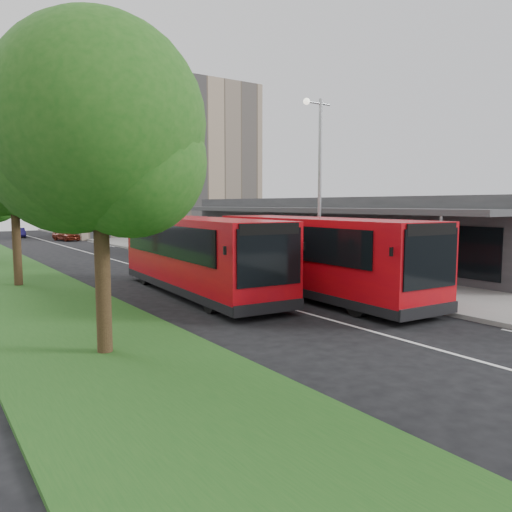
{
  "coord_description": "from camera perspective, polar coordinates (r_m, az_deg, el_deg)",
  "views": [
    {
      "loc": [
        -10.59,
        -14.67,
        3.62
      ],
      "look_at": [
        0.89,
        2.12,
        1.5
      ],
      "focal_mm": 35.0,
      "sensor_mm": 36.0,
      "label": 1
    }
  ],
  "objects": [
    {
      "name": "tree_near",
      "position": [
        12.34,
        -17.71,
        12.68
      ],
      "size": [
        4.94,
        4.94,
        7.94
      ],
      "color": "#301E13",
      "rests_on": "ground"
    },
    {
      "name": "office_block",
      "position": [
        62.0,
        -11.06,
        10.81
      ],
      "size": [
        22.0,
        12.0,
        18.0
      ],
      "primitive_type": "cube",
      "color": "tan",
      "rests_on": "ground"
    },
    {
      "name": "litter_bin",
      "position": [
        30.45,
        -2.03,
        0.36
      ],
      "size": [
        0.63,
        0.63,
        1.02
      ],
      "primitive_type": "cylinder",
      "rotation": [
        0.0,
        0.0,
        0.12
      ],
      "color": "#352015",
      "rests_on": "pavement"
    },
    {
      "name": "car_near",
      "position": [
        53.04,
        -20.88,
        2.31
      ],
      "size": [
        2.24,
        3.86,
        1.24
      ],
      "primitive_type": "imported",
      "rotation": [
        0.0,
        0.0,
        0.23
      ],
      "color": "#5A190C",
      "rests_on": "ground"
    },
    {
      "name": "station_building",
      "position": [
        31.24,
        9.06,
        2.98
      ],
      "size": [
        7.7,
        26.0,
        4.0
      ],
      "color": "#303033",
      "rests_on": "ground"
    },
    {
      "name": "kerb_dashes",
      "position": [
        36.6,
        -11.88,
        0.15
      ],
      "size": [
        0.12,
        56.0,
        0.01
      ],
      "color": "silver",
      "rests_on": "ground"
    },
    {
      "name": "car_far",
      "position": [
        60.53,
        -25.43,
        2.43
      ],
      "size": [
        1.31,
        3.21,
        1.03
      ],
      "primitive_type": "imported",
      "rotation": [
        0.0,
        0.0,
        -0.07
      ],
      "color": "navy",
      "rests_on": "ground"
    },
    {
      "name": "bus_second",
      "position": [
        20.12,
        -6.6,
        0.07
      ],
      "size": [
        3.47,
        10.99,
        3.07
      ],
      "rotation": [
        0.0,
        0.0,
        -0.07
      ],
      "color": "#B9090E",
      "rests_on": "ground"
    },
    {
      "name": "bollard",
      "position": [
        35.39,
        -7.69,
        1.12
      ],
      "size": [
        0.19,
        0.19,
        1.05
      ],
      "primitive_type": "cylinder",
      "rotation": [
        0.0,
        0.0,
        -0.16
      ],
      "color": "yellow",
      "rests_on": "pavement"
    },
    {
      "name": "lamp_post_near",
      "position": [
        22.25,
        7.14,
        8.73
      ],
      "size": [
        1.44,
        0.28,
        8.0
      ],
      "color": "gray",
      "rests_on": "pavement"
    },
    {
      "name": "tree_mid",
      "position": [
        24.06,
        -26.11,
        9.69
      ],
      "size": [
        5.24,
        5.24,
        8.43
      ],
      "color": "#301E13",
      "rests_on": "ground"
    },
    {
      "name": "bus_main",
      "position": [
        19.58,
        6.94,
        -0.07
      ],
      "size": [
        3.28,
        11.01,
        3.08
      ],
      "rotation": [
        0.0,
        0.0,
        -0.05
      ],
      "color": "#B9090E",
      "rests_on": "ground"
    },
    {
      "name": "ground",
      "position": [
        18.45,
        1.45,
        -5.37
      ],
      "size": [
        120.0,
        120.0,
        0.0
      ],
      "primitive_type": "plane",
      "color": "black",
      "rests_on": "ground"
    },
    {
      "name": "lamp_post_far",
      "position": [
        39.52,
        -12.61,
        7.39
      ],
      "size": [
        1.44,
        0.28,
        8.0
      ],
      "color": "gray",
      "rests_on": "pavement"
    },
    {
      "name": "pavement",
      "position": [
        38.59,
        -8.75,
        0.6
      ],
      "size": [
        5.0,
        80.0,
        0.15
      ],
      "primitive_type": "cube",
      "color": "slate",
      "rests_on": "ground"
    },
    {
      "name": "lane_centre_line",
      "position": [
        31.7,
        -14.62,
        -0.79
      ],
      "size": [
        0.12,
        70.0,
        0.01
      ],
      "primitive_type": "cube",
      "color": "silver",
      "rests_on": "ground"
    }
  ]
}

